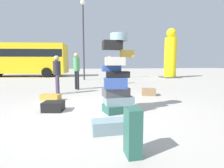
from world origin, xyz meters
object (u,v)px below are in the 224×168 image
suitcase_brown_left_side (149,92)px  person_tourist_with_camera (77,68)px  suitcase_tan_upright_blue (51,97)px  suitcase_teal_white_trunk (133,132)px  suitcase_tower (117,82)px  person_passerby_in_red (57,71)px  lamp_post (83,28)px  suitcase_black_foreground_near (53,106)px  parked_bus (21,58)px  yellow_dummy_statue (170,56)px  suitcase_slate_right_side (109,126)px  person_bearded_onlooker (110,68)px

suitcase_brown_left_side → person_tourist_with_camera: person_tourist_with_camera is taller
suitcase_tan_upright_blue → person_tourist_with_camera: bearing=92.5°
suitcase_teal_white_trunk → suitcase_brown_left_side: suitcase_teal_white_trunk is taller
suitcase_tan_upright_blue → suitcase_teal_white_trunk: size_ratio=1.01×
suitcase_tower → suitcase_brown_left_side: suitcase_tower is taller
person_passerby_in_red → lamp_post: lamp_post is taller
suitcase_teal_white_trunk → person_passerby_in_red: bearing=107.3°
suitcase_brown_left_side → suitcase_black_foreground_near: suitcase_brown_left_side is taller
parked_bus → suitcase_teal_white_trunk: bearing=-61.1°
person_tourist_with_camera → yellow_dummy_statue: (8.22, 5.68, 0.89)m
person_tourist_with_camera → suitcase_brown_left_side: bearing=26.4°
person_passerby_in_red → yellow_dummy_statue: (9.01, 6.84, 1.00)m
suitcase_tower → suitcase_tan_upright_blue: (-1.91, 1.87, -0.69)m
suitcase_black_foreground_near → lamp_post: bearing=94.2°
suitcase_slate_right_side → person_bearded_onlooker: person_bearded_onlooker is taller
suitcase_black_foreground_near → suitcase_teal_white_trunk: bearing=-50.2°
suitcase_tower → suitcase_teal_white_trunk: bearing=-97.2°
suitcase_tower → yellow_dummy_statue: yellow_dummy_statue is taller
suitcase_brown_left_side → yellow_dummy_statue: (5.42, 7.83, 1.81)m
person_bearded_onlooker → parked_bus: 10.99m
person_bearded_onlooker → parked_bus: size_ratio=0.19×
suitcase_black_foreground_near → person_tourist_with_camera: 3.95m
suitcase_slate_right_side → yellow_dummy_statue: 13.66m
person_tourist_with_camera → lamp_post: size_ratio=0.29×
person_bearded_onlooker → person_tourist_with_camera: size_ratio=0.97×
suitcase_tower → lamp_post: (-0.48, 9.33, 3.13)m
suitcase_black_foreground_near → yellow_dummy_statue: 13.08m
suitcase_slate_right_side → suitcase_black_foreground_near: 2.07m
suitcase_tower → suitcase_brown_left_side: (1.78, 2.06, -0.66)m
parked_bus → person_tourist_with_camera: bearing=-53.2°
suitcase_brown_left_side → yellow_dummy_statue: size_ratio=0.12×
person_tourist_with_camera → suitcase_teal_white_trunk: bearing=-19.3°
suitcase_teal_white_trunk → suitcase_slate_right_side: suitcase_teal_white_trunk is taller
suitcase_teal_white_trunk → suitcase_black_foreground_near: size_ratio=1.29×
suitcase_tan_upright_blue → suitcase_black_foreground_near: bearing=-55.7°
yellow_dummy_statue → suitcase_brown_left_side: bearing=-124.7°
suitcase_tower → person_passerby_in_red: bearing=120.6°
person_tourist_with_camera → person_bearded_onlooker: bearing=104.3°
person_passerby_in_red → parked_bus: bearing=-173.6°
suitcase_brown_left_side → suitcase_black_foreground_near: size_ratio=1.01×
suitcase_tower → lamp_post: size_ratio=0.33×
suitcase_tan_upright_blue → suitcase_brown_left_side: suitcase_brown_left_side is taller
yellow_dummy_statue → parked_bus: bearing=163.1°
suitcase_black_foreground_near → person_passerby_in_red: bearing=105.3°
person_bearded_onlooker → person_passerby_in_red: (-2.71, -2.79, -0.08)m
suitcase_tower → person_passerby_in_red: 3.55m
suitcase_slate_right_side → person_bearded_onlooker: size_ratio=0.35×
suitcase_tan_upright_blue → person_tourist_with_camera: 2.68m
suitcase_tower → suitcase_tan_upright_blue: bearing=135.7°
suitcase_teal_white_trunk → suitcase_black_foreground_near: (-1.37, 2.54, -0.20)m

